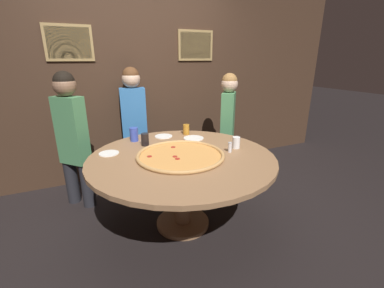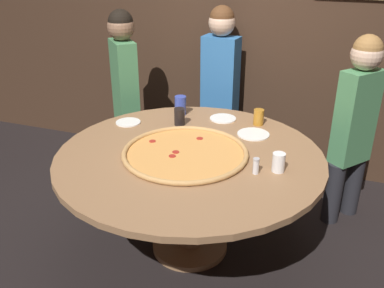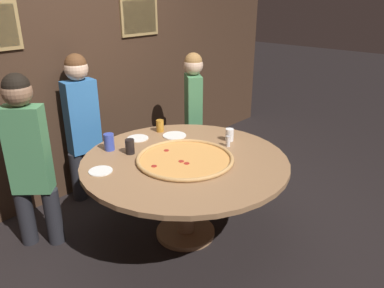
# 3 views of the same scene
# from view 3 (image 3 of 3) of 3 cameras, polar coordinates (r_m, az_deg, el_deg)

# --- Properties ---
(ground_plane) EXTENTS (24.00, 24.00, 0.00)m
(ground_plane) POSITION_cam_3_polar(r_m,az_deg,el_deg) (3.45, -0.99, -13.48)
(ground_plane) COLOR black
(back_wall) EXTENTS (6.40, 0.08, 2.60)m
(back_wall) POSITION_cam_3_polar(r_m,az_deg,el_deg) (3.99, -16.91, 11.11)
(back_wall) COLOR #3D281C
(back_wall) RESTS_ON ground_plane
(dining_table) EXTENTS (1.70, 1.70, 0.74)m
(dining_table) POSITION_cam_3_polar(r_m,az_deg,el_deg) (3.13, -1.06, -4.21)
(dining_table) COLOR #936B47
(dining_table) RESTS_ON ground_plane
(giant_pizza) EXTENTS (0.80, 0.80, 0.03)m
(giant_pizza) POSITION_cam_3_polar(r_m,az_deg,el_deg) (3.04, -1.07, -2.24)
(giant_pizza) COLOR #E0994C
(giant_pizza) RESTS_ON dining_table
(drink_cup_front_edge) EXTENTS (0.07, 0.07, 0.12)m
(drink_cup_front_edge) POSITION_cam_3_polar(r_m,az_deg,el_deg) (3.66, -4.90, 2.78)
(drink_cup_front_edge) COLOR #BC7A23
(drink_cup_front_edge) RESTS_ON dining_table
(drink_cup_near_right) EXTENTS (0.08, 0.08, 0.11)m
(drink_cup_near_right) POSITION_cam_3_polar(r_m,az_deg,el_deg) (3.44, 5.73, 1.40)
(drink_cup_near_right) COLOR white
(drink_cup_near_right) RESTS_ON dining_table
(drink_cup_far_right) EXTENTS (0.09, 0.09, 0.15)m
(drink_cup_far_right) POSITION_cam_3_polar(r_m,az_deg,el_deg) (3.29, -12.52, 0.30)
(drink_cup_far_right) COLOR #384CB7
(drink_cup_far_right) RESTS_ON dining_table
(drink_cup_far_left) EXTENTS (0.08, 0.08, 0.13)m
(drink_cup_far_left) POSITION_cam_3_polar(r_m,az_deg,el_deg) (3.19, -9.45, -0.39)
(drink_cup_far_left) COLOR black
(drink_cup_far_left) RESTS_ON dining_table
(white_plate_right_side) EXTENTS (0.20, 0.20, 0.01)m
(white_plate_right_side) POSITION_cam_3_polar(r_m,az_deg,el_deg) (3.52, -8.27, 0.88)
(white_plate_right_side) COLOR white
(white_plate_right_side) RESTS_ON dining_table
(white_plate_left_side) EXTENTS (0.22, 0.22, 0.01)m
(white_plate_left_side) POSITION_cam_3_polar(r_m,az_deg,el_deg) (3.56, -2.68, 1.31)
(white_plate_left_side) COLOR white
(white_plate_left_side) RESTS_ON dining_table
(white_plate_beside_cup) EXTENTS (0.18, 0.18, 0.01)m
(white_plate_beside_cup) POSITION_cam_3_polar(r_m,az_deg,el_deg) (2.94, -13.76, -4.01)
(white_plate_beside_cup) COLOR white
(white_plate_beside_cup) RESTS_ON dining_table
(condiment_shaker) EXTENTS (0.04, 0.04, 0.10)m
(condiment_shaker) POSITION_cam_3_polar(r_m,az_deg,el_deg) (3.31, 5.52, 0.43)
(condiment_shaker) COLOR silver
(condiment_shaker) RESTS_ON dining_table
(diner_far_right) EXTENTS (0.32, 0.36, 1.41)m
(diner_far_right) POSITION_cam_3_polar(r_m,az_deg,el_deg) (4.21, 0.19, 5.53)
(diner_far_right) COLOR #232328
(diner_far_right) RESTS_ON ground_plane
(diner_centre_back) EXTENTS (0.38, 0.22, 1.49)m
(diner_centre_back) POSITION_cam_3_polar(r_m,az_deg,el_deg) (3.84, -16.40, 3.56)
(diner_centre_back) COLOR #232328
(diner_centre_back) RESTS_ON ground_plane
(diner_side_right) EXTENTS (0.35, 0.36, 1.47)m
(diner_side_right) POSITION_cam_3_polar(r_m,az_deg,el_deg) (3.21, -23.68, -1.34)
(diner_side_right) COLOR #232328
(diner_side_right) RESTS_ON ground_plane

